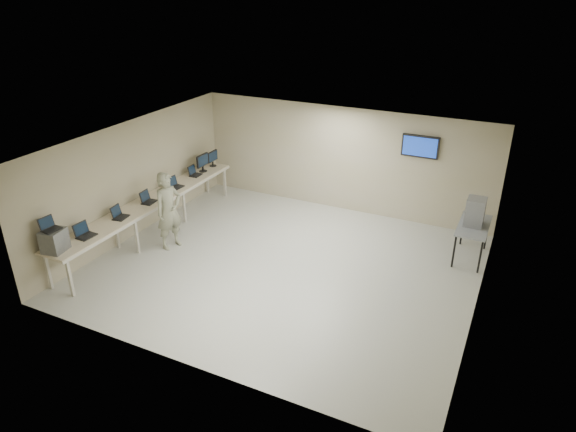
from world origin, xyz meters
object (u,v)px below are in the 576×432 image
at_px(soldier, 169,211).
at_px(side_table, 473,228).
at_px(equipment_box, 54,240).
at_px(workbench, 150,204).

relative_size(soldier, side_table, 1.33).
bearing_deg(soldier, equipment_box, 178.09).
bearing_deg(side_table, soldier, -158.77).
relative_size(workbench, soldier, 3.26).
relative_size(workbench, equipment_box, 13.25).
bearing_deg(workbench, equipment_box, -91.31).
distance_m(workbench, side_table, 7.51).
distance_m(equipment_box, side_table, 8.78).
height_order(equipment_box, soldier, soldier).
bearing_deg(equipment_box, side_table, 23.96).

